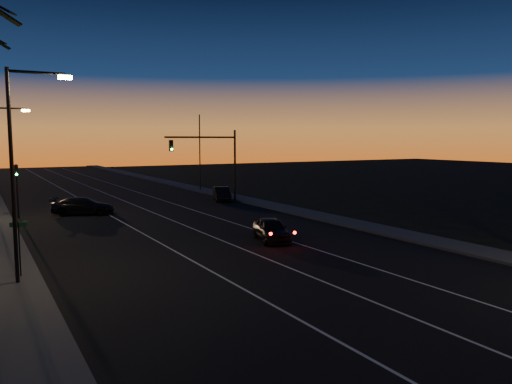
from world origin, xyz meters
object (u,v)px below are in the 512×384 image
lead_car (271,229)px  right_car (222,194)px  signal_mast (212,154)px  cross_car (83,206)px

lead_car → right_car: lead_car is taller
signal_mast → cross_car: size_ratio=1.34×
right_car → signal_mast: bearing=-134.0°
signal_mast → cross_car: 12.61m
lead_car → signal_mast: bearing=76.8°
right_car → cross_car: cross_car is taller
signal_mast → right_car: signal_mast is taller
lead_car → cross_car: size_ratio=0.90×
signal_mast → lead_car: bearing=-103.2°
signal_mast → cross_car: signal_mast is taller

